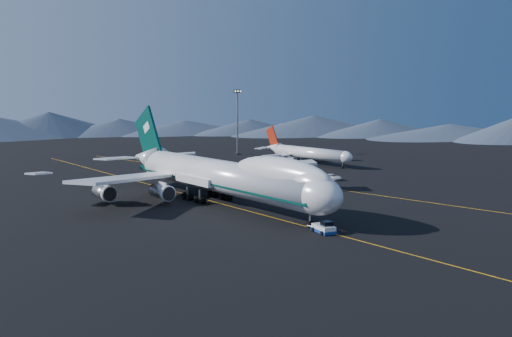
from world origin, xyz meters
TOP-DOWN VIEW (x-y plane):
  - ground at (0.00, 0.00)m, footprint 500.00×500.00m
  - taxiway_line_main at (0.00, 0.00)m, footprint 0.25×220.00m
  - taxiway_line_side at (30.00, 10.00)m, footprint 28.08×198.09m
  - mountain_ridge at (124.84, 10.92)m, footprint 374.91×567.11m
  - boeing_747 at (0.00, 0.03)m, footprint 59.62×72.43m
  - pushback_tug at (-0.71, -30.51)m, footprint 3.23×4.74m
  - second_jet at (61.16, 43.07)m, footprint 36.48×41.21m
  - service_van at (41.89, 11.12)m, footprint 2.91×5.63m
  - floodlight_mast at (61.34, 82.31)m, footprint 3.01×2.26m

SIDE VIEW (x-z plane):
  - ground at x=0.00m, z-range 0.00..0.00m
  - taxiway_line_main at x=0.00m, z-range 0.01..0.01m
  - taxiway_line_side at x=30.00m, z-range 0.01..0.01m
  - pushback_tug at x=-0.71m, z-range -0.35..1.55m
  - service_van at x=41.89m, z-range 0.00..1.52m
  - second_jet at x=61.16m, z-range -2.31..9.41m
  - boeing_747 at x=0.00m, z-range -3.87..15.50m
  - mountain_ridge at x=124.84m, z-range 0.00..12.00m
  - floodlight_mast at x=61.34m, z-range 0.16..24.55m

